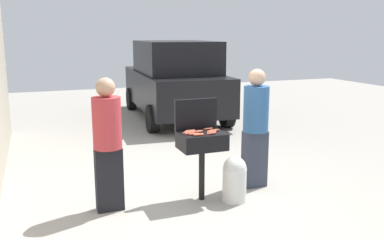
{
  "coord_description": "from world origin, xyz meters",
  "views": [
    {
      "loc": [
        -1.97,
        -5.14,
        2.21
      ],
      "look_at": [
        0.12,
        0.34,
        1.0
      ],
      "focal_mm": 39.26,
      "sensor_mm": 36.0,
      "label": 1
    }
  ],
  "objects": [
    {
      "name": "ground_plane",
      "position": [
        0.0,
        0.0,
        0.0
      ],
      "size": [
        24.0,
        24.0,
        0.0
      ],
      "primitive_type": "plane",
      "color": "#9E998E"
    },
    {
      "name": "bbq_grill",
      "position": [
        0.06,
        -0.16,
        0.78
      ],
      "size": [
        0.6,
        0.44,
        0.93
      ],
      "color": "black",
      "rests_on": "ground"
    },
    {
      "name": "grill_lid_open",
      "position": [
        0.06,
        0.06,
        1.14
      ],
      "size": [
        0.6,
        0.05,
        0.42
      ],
      "primitive_type": "cube",
      "color": "black",
      "rests_on": "bbq_grill"
    },
    {
      "name": "hot_dog_0",
      "position": [
        -0.03,
        -0.27,
        0.94
      ],
      "size": [
        0.13,
        0.03,
        0.03
      ],
      "primitive_type": "cylinder",
      "rotation": [
        0.0,
        1.57,
        -0.05
      ],
      "color": "#C6593D",
      "rests_on": "bbq_grill"
    },
    {
      "name": "hot_dog_1",
      "position": [
        -0.09,
        -0.1,
        0.94
      ],
      "size": [
        0.13,
        0.04,
        0.03
      ],
      "primitive_type": "cylinder",
      "rotation": [
        0.0,
        1.57,
        0.12
      ],
      "color": "#C6593D",
      "rests_on": "bbq_grill"
    },
    {
      "name": "hot_dog_2",
      "position": [
        -0.04,
        -0.31,
        0.94
      ],
      "size": [
        0.13,
        0.04,
        0.03
      ],
      "primitive_type": "cylinder",
      "rotation": [
        0.0,
        1.57,
        -0.09
      ],
      "color": "#AD4228",
      "rests_on": "bbq_grill"
    },
    {
      "name": "hot_dog_3",
      "position": [
        -0.12,
        -0.21,
        0.94
      ],
      "size": [
        0.13,
        0.03,
        0.03
      ],
      "primitive_type": "cylinder",
      "rotation": [
        0.0,
        1.57,
        0.02
      ],
      "color": "#AD4228",
      "rests_on": "bbq_grill"
    },
    {
      "name": "hot_dog_4",
      "position": [
        0.2,
        -0.03,
        0.94
      ],
      "size": [
        0.13,
        0.03,
        0.03
      ],
      "primitive_type": "cylinder",
      "rotation": [
        0.0,
        1.57,
        0.01
      ],
      "color": "#AD4228",
      "rests_on": "bbq_grill"
    },
    {
      "name": "hot_dog_5",
      "position": [
        0.26,
        -0.14,
        0.94
      ],
      "size": [
        0.13,
        0.04,
        0.03
      ],
      "primitive_type": "cylinder",
      "rotation": [
        0.0,
        1.57,
        -0.1
      ],
      "color": "#B74C33",
      "rests_on": "bbq_grill"
    },
    {
      "name": "hot_dog_6",
      "position": [
        0.14,
        -0.29,
        0.94
      ],
      "size": [
        0.13,
        0.04,
        0.03
      ],
      "primitive_type": "cylinder",
      "rotation": [
        0.0,
        1.57,
        0.12
      ],
      "color": "#B74C33",
      "rests_on": "bbq_grill"
    },
    {
      "name": "hot_dog_7",
      "position": [
        0.03,
        -0.12,
        0.94
      ],
      "size": [
        0.13,
        0.03,
        0.03
      ],
      "primitive_type": "cylinder",
      "rotation": [
        0.0,
        1.57,
        0.05
      ],
      "color": "#C6593D",
      "rests_on": "bbq_grill"
    },
    {
      "name": "hot_dog_8",
      "position": [
        -0.01,
        -0.15,
        0.94
      ],
      "size": [
        0.13,
        0.04,
        0.03
      ],
      "primitive_type": "cylinder",
      "rotation": [
        0.0,
        1.57,
        -0.11
      ],
      "color": "#AD4228",
      "rests_on": "bbq_grill"
    },
    {
      "name": "hot_dog_9",
      "position": [
        -0.08,
        -0.25,
        0.94
      ],
      "size": [
        0.13,
        0.03,
        0.03
      ],
      "primitive_type": "cylinder",
      "rotation": [
        0.0,
        1.57,
        0.04
      ],
      "color": "#AD4228",
      "rests_on": "bbq_grill"
    },
    {
      "name": "hot_dog_10",
      "position": [
        -0.06,
        -0.05,
        0.94
      ],
      "size": [
        0.13,
        0.03,
        0.03
      ],
      "primitive_type": "cylinder",
      "rotation": [
        0.0,
        1.57,
        -0.05
      ],
      "color": "#B74C33",
      "rests_on": "bbq_grill"
    },
    {
      "name": "hot_dog_11",
      "position": [
        -0.13,
        -0.15,
        0.94
      ],
      "size": [
        0.13,
        0.03,
        0.03
      ],
      "primitive_type": "cylinder",
      "rotation": [
        0.0,
        1.57,
        -0.01
      ],
      "color": "#C6593D",
      "rests_on": "bbq_grill"
    },
    {
      "name": "hot_dog_12",
      "position": [
        0.17,
        -0.23,
        0.94
      ],
      "size": [
        0.13,
        0.03,
        0.03
      ],
      "primitive_type": "cylinder",
      "rotation": [
        0.0,
        1.57,
        -0.0
      ],
      "color": "#B74C33",
      "rests_on": "bbq_grill"
    },
    {
      "name": "hot_dog_13",
      "position": [
        0.2,
        -0.18,
        0.94
      ],
      "size": [
        0.13,
        0.03,
        0.03
      ],
      "primitive_type": "cylinder",
      "rotation": [
        0.0,
        1.57,
        -0.04
      ],
      "color": "#B74C33",
      "rests_on": "bbq_grill"
    },
    {
      "name": "propane_tank",
      "position": [
        0.45,
        -0.37,
        0.32
      ],
      "size": [
        0.32,
        0.32,
        0.62
      ],
      "color": "silver",
      "rests_on": "ground"
    },
    {
      "name": "person_left",
      "position": [
        -1.16,
        -0.06,
        0.92
      ],
      "size": [
        0.36,
        0.36,
        1.69
      ],
      "rotation": [
        0.0,
        0.0,
        0.16
      ],
      "color": "black",
      "rests_on": "ground"
    },
    {
      "name": "person_right",
      "position": [
        0.98,
        0.03,
        0.94
      ],
      "size": [
        0.36,
        0.36,
        1.73
      ],
      "rotation": [
        0.0,
        0.0,
        3.12
      ],
      "color": "#333847",
      "rests_on": "ground"
    },
    {
      "name": "parked_minivan",
      "position": [
        1.51,
        5.28,
        1.03
      ],
      "size": [
        2.27,
        4.52,
        2.02
      ],
      "rotation": [
        0.0,
        0.0,
        3.07
      ],
      "color": "black",
      "rests_on": "ground"
    }
  ]
}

